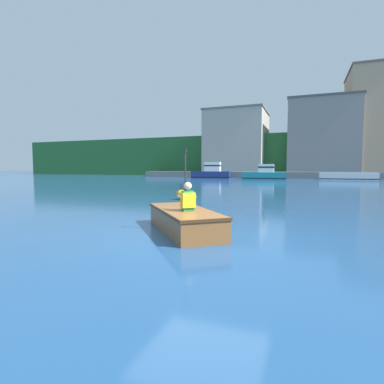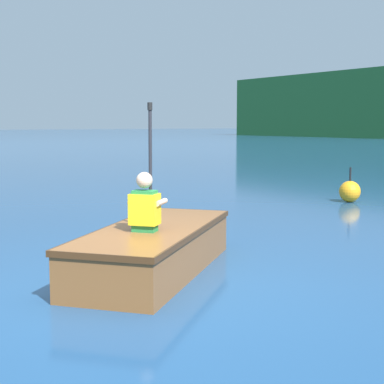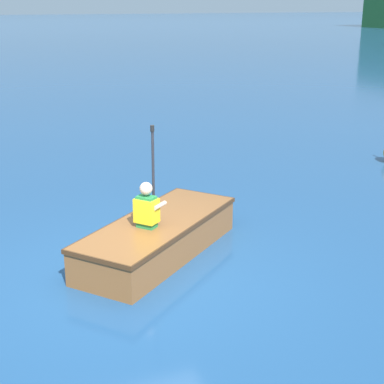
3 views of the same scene
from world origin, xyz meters
TOP-DOWN VIEW (x-y plane):
  - ground_plane at (0.00, 0.00)m, footprint 300.00×300.00m
  - shoreline_ridge at (0.00, 58.74)m, footprint 120.00×20.00m
  - waterfront_warehouse_left at (-10.31, 50.61)m, footprint 10.78×11.22m
  - waterfront_office_block_center at (4.45, 52.46)m, footprint 11.34×12.26m
  - waterfront_apartment_right at (11.38, 52.39)m, footprint 6.49×11.48m
  - marina_dock at (0.00, 38.43)m, footprint 44.90×2.40m
  - moored_boat_dock_west_end at (-10.50, 34.77)m, footprint 5.57×2.10m
  - moored_boat_dock_west_inner at (-2.94, 33.12)m, footprint 5.51×2.15m
  - moored_boat_dock_center_near at (6.61, 34.06)m, footprint 6.27×1.81m
  - rowboat_foreground at (-0.65, 0.51)m, footprint 2.56×2.80m
  - person_paddler at (-0.45, 0.27)m, footprint 0.46×0.46m
  - channel_buoy at (-3.33, 6.76)m, footprint 0.44×0.44m

SIDE VIEW (x-z plane):
  - ground_plane at x=0.00m, z-range 0.00..0.00m
  - channel_buoy at x=-3.33m, z-range -0.14..0.58m
  - rowboat_foreground at x=-0.65m, z-range 0.03..0.53m
  - moored_boat_dock_center_near at x=6.61m, z-range -0.03..0.83m
  - marina_dock at x=0.00m, z-range 0.00..0.90m
  - moored_boat_dock_west_inner at x=-2.94m, z-range -0.28..1.64m
  - person_paddler at x=-0.45m, z-range 0.12..1.45m
  - moored_boat_dock_west_end at x=-10.50m, z-range -0.31..1.95m
  - shoreline_ridge at x=0.00m, z-range 0.00..7.57m
  - waterfront_warehouse_left at x=-10.31m, z-range 0.01..11.98m
  - waterfront_office_block_center at x=4.45m, z-range 0.01..13.09m
  - waterfront_apartment_right at x=11.38m, z-range 0.01..17.51m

